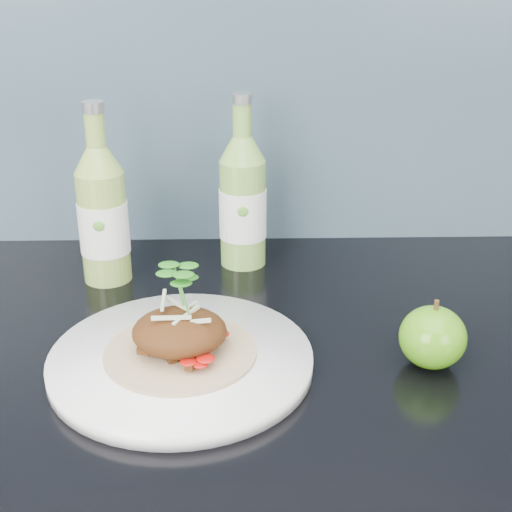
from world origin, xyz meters
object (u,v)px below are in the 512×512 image
(green_apple, at_px, (433,337))
(cider_bottle_left, at_px, (103,215))
(dinner_plate, at_px, (181,360))
(cider_bottle_right, at_px, (243,202))

(green_apple, xyz_separation_m, cider_bottle_left, (-0.37, 0.22, 0.06))
(dinner_plate, height_order, cider_bottle_left, cider_bottle_left)
(green_apple, bearing_deg, cider_bottle_left, 149.67)
(green_apple, distance_m, cider_bottle_right, 0.33)
(green_apple, xyz_separation_m, cider_bottle_right, (-0.20, 0.27, 0.06))
(cider_bottle_left, distance_m, cider_bottle_right, 0.19)
(green_apple, relative_size, cider_bottle_left, 0.35)
(cider_bottle_left, bearing_deg, green_apple, -20.78)
(dinner_plate, bearing_deg, green_apple, -0.37)
(cider_bottle_left, relative_size, cider_bottle_right, 1.00)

